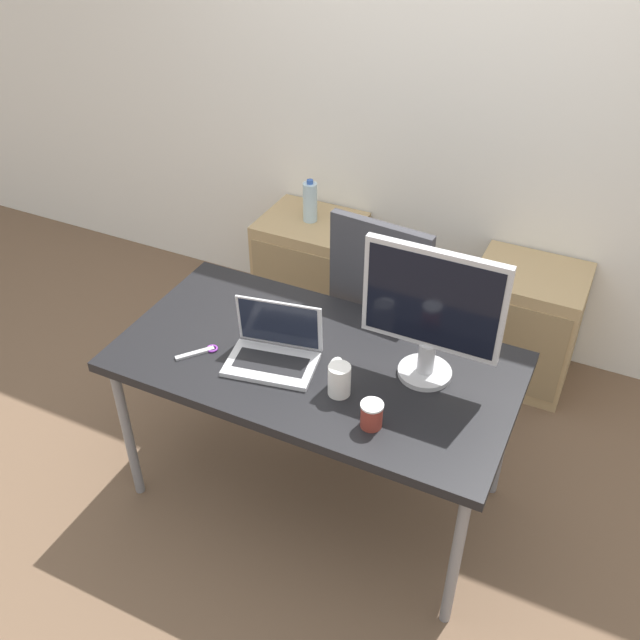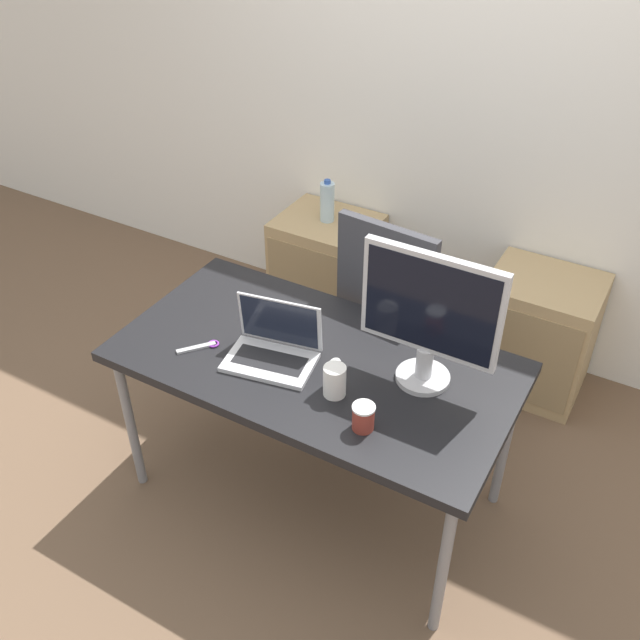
{
  "view_description": "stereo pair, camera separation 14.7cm",
  "coord_description": "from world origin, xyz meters",
  "px_view_note": "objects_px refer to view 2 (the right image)",
  "views": [
    {
      "loc": [
        0.9,
        -1.83,
        2.44
      ],
      "look_at": [
        0.0,
        0.04,
        0.89
      ],
      "focal_mm": 40.0,
      "sensor_mm": 36.0,
      "label": 1
    },
    {
      "loc": [
        1.03,
        -1.76,
        2.44
      ],
      "look_at": [
        0.0,
        0.04,
        0.89
      ],
      "focal_mm": 40.0,
      "sensor_mm": 36.0,
      "label": 2
    }
  ],
  "objects_px": {
    "cabinet_left": "(327,270)",
    "coffee_cup_white": "(335,381)",
    "monitor": "(430,316)",
    "mouse": "(334,364)",
    "water_bottle": "(327,202)",
    "office_chair": "(401,339)",
    "coffee_cup_brown": "(363,417)",
    "cabinet_right": "(536,334)",
    "laptop_center": "(273,348)"
  },
  "relations": [
    {
      "from": "office_chair",
      "to": "mouse",
      "type": "xyz_separation_m",
      "value": [
        0.01,
        -0.66,
        0.34
      ]
    },
    {
      "from": "office_chair",
      "to": "coffee_cup_white",
      "type": "height_order",
      "value": "office_chair"
    },
    {
      "from": "mouse",
      "to": "coffee_cup_white",
      "type": "distance_m",
      "value": 0.15
    },
    {
      "from": "water_bottle",
      "to": "coffee_cup_brown",
      "type": "bearing_deg",
      "value": -56.59
    },
    {
      "from": "cabinet_left",
      "to": "coffee_cup_brown",
      "type": "relative_size",
      "value": 6.43
    },
    {
      "from": "cabinet_right",
      "to": "mouse",
      "type": "height_order",
      "value": "mouse"
    },
    {
      "from": "office_chair",
      "to": "water_bottle",
      "type": "height_order",
      "value": "office_chair"
    },
    {
      "from": "monitor",
      "to": "coffee_cup_white",
      "type": "xyz_separation_m",
      "value": [
        -0.24,
        -0.22,
        -0.22
      ]
    },
    {
      "from": "cabinet_left",
      "to": "water_bottle",
      "type": "xyz_separation_m",
      "value": [
        -0.0,
        0.0,
        0.42
      ]
    },
    {
      "from": "monitor",
      "to": "coffee_cup_white",
      "type": "distance_m",
      "value": 0.39
    },
    {
      "from": "cabinet_left",
      "to": "water_bottle",
      "type": "bearing_deg",
      "value": 90.0
    },
    {
      "from": "water_bottle",
      "to": "office_chair",
      "type": "bearing_deg",
      "value": -36.55
    },
    {
      "from": "mouse",
      "to": "coffee_cup_brown",
      "type": "distance_m",
      "value": 0.32
    },
    {
      "from": "cabinet_right",
      "to": "coffee_cup_brown",
      "type": "distance_m",
      "value": 1.49
    },
    {
      "from": "coffee_cup_white",
      "to": "laptop_center",
      "type": "bearing_deg",
      "value": 168.65
    },
    {
      "from": "cabinet_right",
      "to": "mouse",
      "type": "xyz_separation_m",
      "value": [
        -0.49,
        -1.16,
        0.45
      ]
    },
    {
      "from": "coffee_cup_brown",
      "to": "office_chair",
      "type": "bearing_deg",
      "value": 105.22
    },
    {
      "from": "mouse",
      "to": "laptop_center",
      "type": "bearing_deg",
      "value": -163.26
    },
    {
      "from": "mouse",
      "to": "coffee_cup_white",
      "type": "height_order",
      "value": "coffee_cup_white"
    },
    {
      "from": "monitor",
      "to": "mouse",
      "type": "height_order",
      "value": "monitor"
    },
    {
      "from": "water_bottle",
      "to": "coffee_cup_brown",
      "type": "height_order",
      "value": "water_bottle"
    },
    {
      "from": "cabinet_left",
      "to": "cabinet_right",
      "type": "relative_size",
      "value": 1.0
    },
    {
      "from": "cabinet_left",
      "to": "monitor",
      "type": "relative_size",
      "value": 1.19
    },
    {
      "from": "coffee_cup_white",
      "to": "coffee_cup_brown",
      "type": "height_order",
      "value": "coffee_cup_white"
    },
    {
      "from": "cabinet_right",
      "to": "coffee_cup_white",
      "type": "bearing_deg",
      "value": -108.32
    },
    {
      "from": "cabinet_left",
      "to": "coffee_cup_white",
      "type": "distance_m",
      "value": 1.57
    },
    {
      "from": "cabinet_left",
      "to": "coffee_cup_brown",
      "type": "bearing_deg",
      "value": -56.55
    },
    {
      "from": "cabinet_right",
      "to": "coffee_cup_brown",
      "type": "bearing_deg",
      "value": -100.79
    },
    {
      "from": "monitor",
      "to": "cabinet_left",
      "type": "bearing_deg",
      "value": 133.02
    },
    {
      "from": "office_chair",
      "to": "laptop_center",
      "type": "relative_size",
      "value": 3.06
    },
    {
      "from": "mouse",
      "to": "coffee_cup_brown",
      "type": "xyz_separation_m",
      "value": [
        0.23,
        -0.22,
        0.03
      ]
    },
    {
      "from": "cabinet_left",
      "to": "coffee_cup_white",
      "type": "relative_size",
      "value": 5.17
    },
    {
      "from": "coffee_cup_brown",
      "to": "coffee_cup_white",
      "type": "bearing_deg",
      "value": 148.62
    },
    {
      "from": "mouse",
      "to": "office_chair",
      "type": "bearing_deg",
      "value": 90.85
    },
    {
      "from": "coffee_cup_white",
      "to": "coffee_cup_brown",
      "type": "distance_m",
      "value": 0.19
    },
    {
      "from": "office_chair",
      "to": "monitor",
      "type": "height_order",
      "value": "monitor"
    },
    {
      "from": "cabinet_right",
      "to": "water_bottle",
      "type": "height_order",
      "value": "water_bottle"
    },
    {
      "from": "monitor",
      "to": "mouse",
      "type": "xyz_separation_m",
      "value": [
        -0.31,
        -0.1,
        -0.26
      ]
    },
    {
      "from": "office_chair",
      "to": "cabinet_right",
      "type": "xyz_separation_m",
      "value": [
        0.5,
        0.5,
        -0.11
      ]
    },
    {
      "from": "cabinet_right",
      "to": "laptop_center",
      "type": "relative_size",
      "value": 1.72
    },
    {
      "from": "water_bottle",
      "to": "monitor",
      "type": "xyz_separation_m",
      "value": [
        0.99,
        -1.06,
        0.3
      ]
    },
    {
      "from": "cabinet_left",
      "to": "coffee_cup_brown",
      "type": "xyz_separation_m",
      "value": [
        0.91,
        -1.38,
        0.48
      ]
    },
    {
      "from": "cabinet_right",
      "to": "water_bottle",
      "type": "distance_m",
      "value": 1.25
    },
    {
      "from": "cabinet_right",
      "to": "coffee_cup_white",
      "type": "distance_m",
      "value": 1.44
    },
    {
      "from": "water_bottle",
      "to": "mouse",
      "type": "relative_size",
      "value": 3.48
    },
    {
      "from": "office_chair",
      "to": "water_bottle",
      "type": "relative_size",
      "value": 4.73
    },
    {
      "from": "cabinet_right",
      "to": "cabinet_left",
      "type": "bearing_deg",
      "value": 180.0
    },
    {
      "from": "coffee_cup_white",
      "to": "monitor",
      "type": "bearing_deg",
      "value": 43.36
    },
    {
      "from": "cabinet_right",
      "to": "water_bottle",
      "type": "xyz_separation_m",
      "value": [
        -1.18,
        0.0,
        0.42
      ]
    },
    {
      "from": "cabinet_right",
      "to": "coffee_cup_white",
      "type": "height_order",
      "value": "coffee_cup_white"
    }
  ]
}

